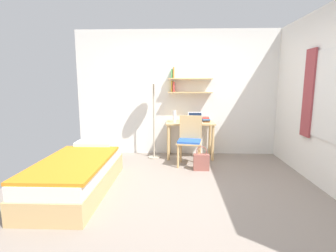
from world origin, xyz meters
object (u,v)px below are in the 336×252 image
at_px(desk, 190,129).
at_px(desk_chair, 190,138).
at_px(standing_lamp, 153,84).
at_px(book_stack, 206,119).
at_px(laptop, 195,119).
at_px(bed, 78,174).
at_px(water_bottle, 174,116).
at_px(handbag, 201,162).

height_order(desk, desk_chair, desk_chair).
height_order(standing_lamp, book_stack, standing_lamp).
bearing_deg(standing_lamp, laptop, 7.03).
distance_m(bed, water_bottle, 2.23).
xyz_separation_m(water_bottle, handbag, (0.48, -0.75, -0.70)).
xyz_separation_m(bed, desk_chair, (1.63, 1.23, 0.26)).
bearing_deg(book_stack, handbag, -100.39).
bearing_deg(water_bottle, standing_lamp, -178.30).
xyz_separation_m(standing_lamp, book_stack, (1.05, 0.12, -0.72)).
bearing_deg(book_stack, water_bottle, -170.57).
distance_m(desk, book_stack, 0.38).
relative_size(laptop, book_stack, 1.16).
height_order(standing_lamp, laptop, standing_lamp).
bearing_deg(bed, water_bottle, 51.07).
bearing_deg(standing_lamp, book_stack, 6.41).
xyz_separation_m(desk_chair, handbag, (0.19, -0.31, -0.35)).
relative_size(desk, water_bottle, 4.01).
bearing_deg(standing_lamp, desk, 4.90).
xyz_separation_m(bed, standing_lamp, (0.93, 1.65, 1.26)).
bearing_deg(standing_lamp, handbag, -39.37).
distance_m(bed, desk, 2.41).
relative_size(desk, desk_chair, 1.05).
bearing_deg(desk, laptop, 21.25).
xyz_separation_m(standing_lamp, laptop, (0.84, 0.10, -0.71)).
xyz_separation_m(desk_chair, laptop, (0.13, 0.53, 0.28)).
height_order(desk_chair, handbag, desk_chair).
bearing_deg(handbag, bed, -153.29).
distance_m(laptop, water_bottle, 0.44).
distance_m(bed, book_stack, 2.71).
bearing_deg(book_stack, desk_chair, -122.51).
bearing_deg(desk, book_stack, 9.86).
bearing_deg(desk_chair, book_stack, 57.49).
xyz_separation_m(bed, book_stack, (1.98, 1.77, 0.54)).
bearing_deg(handbag, desk, 101.50).
height_order(laptop, handbag, laptop).
relative_size(desk_chair, standing_lamp, 0.53).
relative_size(standing_lamp, handbag, 3.98).
bearing_deg(handbag, standing_lamp, 140.63).
distance_m(desk, water_bottle, 0.42).
relative_size(desk, handbag, 2.23).
height_order(book_stack, handbag, book_stack).
height_order(bed, book_stack, book_stack).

